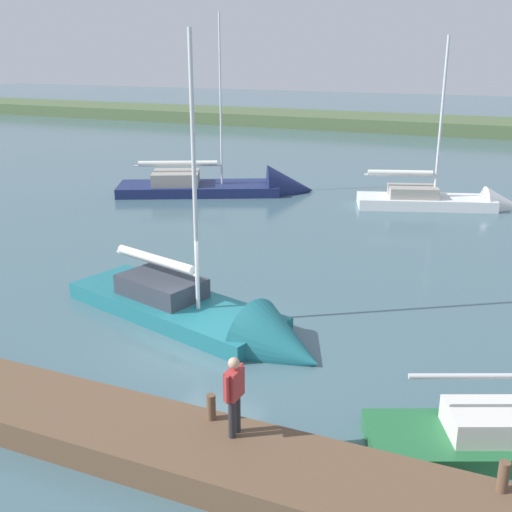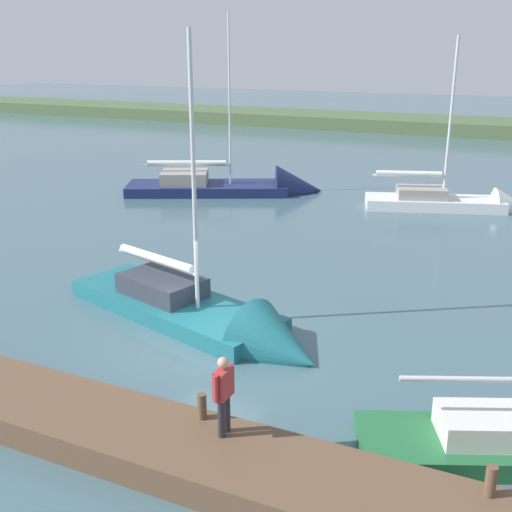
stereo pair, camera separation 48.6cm
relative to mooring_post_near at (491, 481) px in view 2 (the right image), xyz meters
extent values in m
plane|color=#42606B|center=(7.54, -4.11, -0.87)|extent=(200.00, 200.00, 0.00)
cube|color=#4C603D|center=(7.54, -52.99, -0.87)|extent=(180.00, 8.00, 2.40)
cube|color=brown|center=(7.54, 0.72, -0.57)|extent=(21.53, 2.06, 0.59)
cylinder|color=brown|center=(0.00, 0.00, 0.00)|extent=(0.19, 0.19, 0.56)
cylinder|color=brown|center=(5.38, 0.00, -0.01)|extent=(0.18, 0.18, 0.53)
cube|color=#1E6B75|center=(9.37, -5.31, -0.78)|extent=(7.46, 4.23, 0.80)
cone|color=#1E6B75|center=(5.41, -4.16, -0.78)|extent=(2.68, 2.84, 2.35)
cube|color=#333842|center=(9.84, -5.45, -0.08)|extent=(2.85, 2.23, 0.59)
cylinder|color=silver|center=(8.38, -5.03, 3.40)|extent=(0.12, 0.12, 7.56)
cylinder|color=silver|center=(10.06, -5.52, 0.60)|extent=(3.38, 1.07, 0.09)
cylinder|color=silver|center=(10.06, -5.52, 0.72)|extent=(3.10, 1.13, 0.26)
cube|color=white|center=(4.61, -21.82, -0.81)|extent=(6.93, 4.04, 0.94)
cube|color=gray|center=(5.22, -21.61, -0.08)|extent=(2.73, 2.27, 0.52)
cylinder|color=silver|center=(4.21, -21.95, 3.46)|extent=(0.14, 0.14, 7.60)
cylinder|color=silver|center=(5.87, -21.40, 0.73)|extent=(3.35, 1.20, 0.11)
cylinder|color=silver|center=(5.87, -21.40, 0.85)|extent=(3.07, 1.24, 0.26)
cube|color=navy|center=(16.47, -20.15, -0.75)|extent=(9.00, 6.24, 0.81)
cone|color=navy|center=(11.95, -22.31, -0.75)|extent=(3.46, 3.59, 2.78)
cube|color=gray|center=(17.57, -19.62, 0.00)|extent=(3.16, 3.00, 0.69)
cylinder|color=silver|center=(15.32, -20.70, 4.04)|extent=(0.10, 0.10, 8.77)
cylinder|color=silver|center=(17.44, -19.68, 0.67)|extent=(4.28, 2.10, 0.08)
cylinder|color=silver|center=(17.44, -19.68, 0.79)|extent=(3.94, 2.08, 0.28)
cube|color=silver|center=(0.07, -2.05, -0.20)|extent=(2.46, 1.92, 0.52)
cylinder|color=silver|center=(0.41, -1.90, 0.79)|extent=(2.89, 1.33, 0.11)
cylinder|color=#28282D|center=(4.75, 0.39, 0.12)|extent=(0.14, 0.14, 0.80)
cylinder|color=#28282D|center=(4.73, 0.19, 0.12)|extent=(0.14, 0.14, 0.80)
cube|color=#B23333|center=(4.74, 0.29, 0.80)|extent=(0.25, 0.45, 0.57)
sphere|color=tan|center=(4.74, 0.29, 1.23)|extent=(0.22, 0.22, 0.22)
cylinder|color=#B23333|center=(4.76, 0.55, 0.82)|extent=(0.09, 0.09, 0.54)
cylinder|color=#B23333|center=(4.72, 0.02, 0.82)|extent=(0.09, 0.09, 0.54)
camera|label=1|loc=(0.33, 9.54, 6.69)|focal=44.07mm
camera|label=2|loc=(-0.11, 9.34, 6.69)|focal=44.07mm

